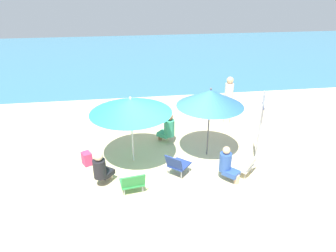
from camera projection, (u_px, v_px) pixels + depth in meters
ground_plane at (164, 169)px, 7.80m from camera, size 40.00×40.00×0.00m
sea_water at (137, 55)px, 19.78m from camera, size 40.00×16.00×0.01m
umbrella_blue at (210, 98)px, 7.74m from camera, size 1.76×1.76×1.96m
umbrella_teal at (131, 106)px, 7.49m from camera, size 2.09×2.09×1.84m
beach_chair_a at (177, 164)px, 7.39m from camera, size 0.72×0.73×0.63m
beach_chair_b at (133, 182)px, 6.82m from camera, size 0.60×0.60×0.57m
beach_chair_c at (247, 165)px, 7.42m from camera, size 0.72×0.72×0.61m
person_a at (101, 168)px, 7.04m from camera, size 0.49×0.53×0.91m
person_b at (227, 164)px, 7.23m from camera, size 0.49×0.51×0.89m
person_c at (168, 128)px, 8.90m from camera, size 0.53×0.52×0.97m
person_d at (228, 101)px, 9.77m from camera, size 0.27×0.27×1.70m
warning_sign at (262, 118)px, 7.59m from camera, size 0.17×0.42×1.99m
beach_bag at (87, 159)px, 7.93m from camera, size 0.32×0.34×0.35m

